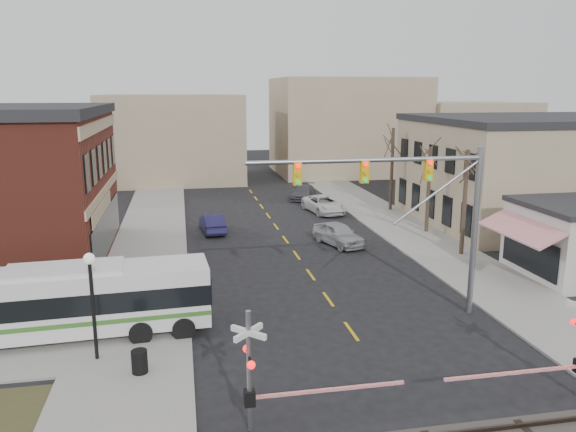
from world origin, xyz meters
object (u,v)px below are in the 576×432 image
(car_d, at_px, (303,192))
(pedestrian_far, at_px, (115,283))
(rr_crossing_west, at_px, (263,371))
(transit_bus, at_px, (67,301))
(traffic_signal_mast, at_px, (418,197))
(car_a, at_px, (338,234))
(trash_bin, at_px, (140,362))
(car_b, at_px, (212,223))
(pedestrian_near, at_px, (128,301))
(rr_crossing_east, at_px, (572,344))
(street_lamp, at_px, (91,284))
(car_c, at_px, (324,204))

(car_d, distance_m, pedestrian_far, 29.13)
(rr_crossing_west, bearing_deg, transit_bus, 132.06)
(traffic_signal_mast, height_order, car_a, traffic_signal_mast)
(car_d, bearing_deg, trash_bin, -89.63)
(rr_crossing_west, bearing_deg, car_d, 75.85)
(rr_crossing_west, bearing_deg, traffic_signal_mast, 42.67)
(trash_bin, height_order, car_b, car_b)
(pedestrian_near, bearing_deg, rr_crossing_west, -142.22)
(traffic_signal_mast, distance_m, car_d, 30.33)
(traffic_signal_mast, distance_m, rr_crossing_east, 8.93)
(traffic_signal_mast, xyz_separation_m, rr_crossing_west, (-8.21, -7.57, -3.82))
(street_lamp, bearing_deg, pedestrian_far, 89.93)
(car_a, relative_size, pedestrian_far, 2.98)
(rr_crossing_east, distance_m, pedestrian_far, 20.89)
(rr_crossing_west, distance_m, car_d, 38.63)
(car_a, bearing_deg, trash_bin, -145.41)
(rr_crossing_east, distance_m, car_c, 31.01)
(trash_bin, height_order, car_c, car_c)
(trash_bin, bearing_deg, street_lamp, 139.85)
(pedestrian_near, bearing_deg, car_d, -16.49)
(rr_crossing_west, height_order, rr_crossing_east, same)
(pedestrian_near, bearing_deg, transit_bus, 134.49)
(transit_bus, distance_m, pedestrian_near, 2.93)
(rr_crossing_east, relative_size, car_d, 1.20)
(rr_crossing_east, xyz_separation_m, car_c, (-0.83, 30.98, -1.23))
(traffic_signal_mast, bearing_deg, pedestrian_near, 171.23)
(car_b, bearing_deg, car_a, 142.84)
(rr_crossing_west, relative_size, car_a, 1.23)
(rr_crossing_east, xyz_separation_m, car_a, (-2.46, 20.58, -1.19))
(car_b, distance_m, pedestrian_far, 14.25)
(transit_bus, xyz_separation_m, trash_bin, (3.17, -3.81, -1.18))
(car_c, bearing_deg, trash_bin, -127.11)
(rr_crossing_west, xyz_separation_m, street_lamp, (-5.81, 5.69, 1.25))
(rr_crossing_east, height_order, car_c, rr_crossing_east)
(rr_crossing_west, relative_size, trash_bin, 6.34)
(car_b, height_order, pedestrian_far, pedestrian_far)
(rr_crossing_west, relative_size, car_b, 1.30)
(rr_crossing_west, distance_m, street_lamp, 8.23)
(rr_crossing_east, distance_m, street_lamp, 17.58)
(rr_crossing_west, distance_m, rr_crossing_east, 10.73)
(traffic_signal_mast, bearing_deg, street_lamp, -172.36)
(traffic_signal_mast, relative_size, car_c, 2.05)
(car_a, bearing_deg, car_b, 129.88)
(car_a, distance_m, pedestrian_far, 16.12)
(rr_crossing_west, relative_size, car_c, 1.06)
(car_c, height_order, car_d, car_c)
(car_a, bearing_deg, street_lamp, -151.84)
(street_lamp, height_order, pedestrian_far, street_lamp)
(traffic_signal_mast, relative_size, car_b, 2.53)
(street_lamp, xyz_separation_m, car_c, (15.72, 25.19, -2.49))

